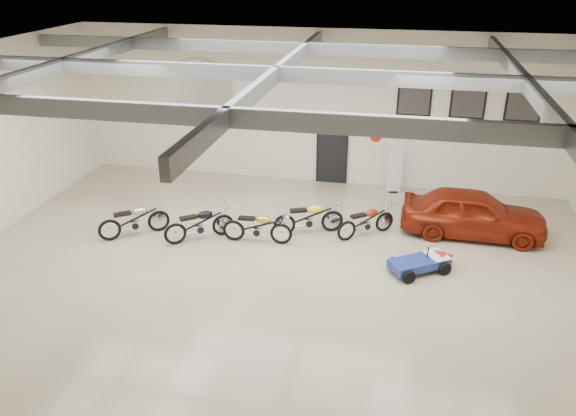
% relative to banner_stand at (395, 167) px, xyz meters
% --- Properties ---
extents(floor, '(16.00, 12.00, 0.01)m').
position_rel_banner_stand_xyz_m(floor, '(-2.58, -5.50, -0.86)').
color(floor, '#C3B795').
rests_on(floor, ground).
extents(ceiling, '(16.00, 12.00, 0.01)m').
position_rel_banner_stand_xyz_m(ceiling, '(-2.58, -5.50, 4.14)').
color(ceiling, slate).
rests_on(ceiling, back_wall).
extents(back_wall, '(16.00, 0.02, 5.00)m').
position_rel_banner_stand_xyz_m(back_wall, '(-2.58, 0.50, 1.64)').
color(back_wall, '#EEE4CD').
rests_on(back_wall, floor).
extents(ceiling_beams, '(15.80, 11.80, 0.32)m').
position_rel_banner_stand_xyz_m(ceiling_beams, '(-2.58, -5.50, 3.89)').
color(ceiling_beams, slate).
rests_on(ceiling_beams, ceiling).
extents(door, '(0.92, 0.08, 2.10)m').
position_rel_banner_stand_xyz_m(door, '(-2.08, 0.45, 0.19)').
color(door, black).
rests_on(door, back_wall).
extents(logo_plaque, '(2.30, 0.06, 1.16)m').
position_rel_banner_stand_xyz_m(logo_plaque, '(-6.58, 0.45, 1.94)').
color(logo_plaque, silver).
rests_on(logo_plaque, back_wall).
extents(poster_left, '(1.05, 0.08, 1.35)m').
position_rel_banner_stand_xyz_m(poster_left, '(0.42, 0.46, 2.24)').
color(poster_left, black).
rests_on(poster_left, back_wall).
extents(poster_mid, '(1.05, 0.08, 1.35)m').
position_rel_banner_stand_xyz_m(poster_mid, '(2.02, 0.46, 2.24)').
color(poster_mid, black).
rests_on(poster_mid, back_wall).
extents(poster_right, '(1.05, 0.08, 1.35)m').
position_rel_banner_stand_xyz_m(poster_right, '(3.62, 0.46, 2.24)').
color(poster_right, black).
rests_on(poster_right, back_wall).
extents(oil_sign, '(0.72, 0.10, 0.72)m').
position_rel_banner_stand_xyz_m(oil_sign, '(-0.68, 0.45, 0.84)').
color(oil_sign, white).
rests_on(oil_sign, back_wall).
extents(banner_stand, '(0.50, 0.27, 1.73)m').
position_rel_banner_stand_xyz_m(banner_stand, '(0.00, 0.00, 0.00)').
color(banner_stand, white).
rests_on(banner_stand, floor).
extents(motorcycle_silver, '(1.87, 1.61, 0.99)m').
position_rel_banner_stand_xyz_m(motorcycle_silver, '(-6.80, -4.57, -0.37)').
color(motorcycle_silver, silver).
rests_on(motorcycle_silver, floor).
extents(motorcycle_black, '(1.87, 1.58, 0.98)m').
position_rel_banner_stand_xyz_m(motorcycle_black, '(-4.99, -4.43, -0.37)').
color(motorcycle_black, silver).
rests_on(motorcycle_black, floor).
extents(motorcycle_gold, '(1.87, 0.67, 0.96)m').
position_rel_banner_stand_xyz_m(motorcycle_gold, '(-3.43, -4.26, -0.39)').
color(motorcycle_gold, silver).
rests_on(motorcycle_gold, floor).
extents(motorcycle_yellow, '(2.01, 1.30, 1.00)m').
position_rel_banner_stand_xyz_m(motorcycle_yellow, '(-2.18, -3.47, -0.36)').
color(motorcycle_yellow, silver).
rests_on(motorcycle_yellow, floor).
extents(motorcycle_red, '(1.72, 1.53, 0.92)m').
position_rel_banner_stand_xyz_m(motorcycle_red, '(-0.63, -3.29, -0.41)').
color(motorcycle_red, silver).
rests_on(motorcycle_red, floor).
extents(go_kart, '(1.94, 1.67, 0.65)m').
position_rel_banner_stand_xyz_m(go_kart, '(0.92, -4.87, -0.54)').
color(go_kart, navy).
rests_on(go_kart, floor).
extents(vintage_car, '(1.63, 3.86, 1.30)m').
position_rel_banner_stand_xyz_m(vintage_car, '(2.21, -2.62, -0.21)').
color(vintage_car, maroon).
rests_on(vintage_car, floor).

